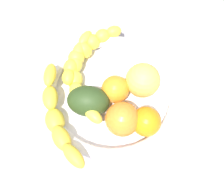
% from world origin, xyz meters
% --- Properties ---
extents(kitchen_counter, '(1.20, 1.20, 0.03)m').
position_xyz_m(kitchen_counter, '(0.00, 0.00, 0.01)').
color(kitchen_counter, '#97919A').
rests_on(kitchen_counter, ground).
extents(fruit_bowl, '(0.30, 0.30, 0.04)m').
position_xyz_m(fruit_bowl, '(0.00, 0.00, 0.05)').
color(fruit_bowl, white).
rests_on(fruit_bowl, kitchen_counter).
extents(banana_draped_left, '(0.07, 0.20, 0.05)m').
position_xyz_m(banana_draped_left, '(-0.10, 0.04, 0.07)').
color(banana_draped_left, yellow).
rests_on(banana_draped_left, fruit_bowl).
extents(banana_draped_right, '(0.17, 0.17, 0.05)m').
position_xyz_m(banana_draped_right, '(-0.07, -0.02, 0.07)').
color(banana_draped_right, yellow).
rests_on(banana_draped_right, fruit_bowl).
extents(banana_arching_top, '(0.20, 0.14, 0.06)m').
position_xyz_m(banana_arching_top, '(-0.05, -0.12, 0.08)').
color(banana_arching_top, yellow).
rests_on(banana_arching_top, fruit_bowl).
extents(orange_front, '(0.06, 0.06, 0.06)m').
position_xyz_m(orange_front, '(0.10, -0.02, 0.08)').
color(orange_front, orange).
rests_on(orange_front, fruit_bowl).
extents(orange_mid_left, '(0.06, 0.06, 0.06)m').
position_xyz_m(orange_mid_left, '(0.01, 0.00, 0.08)').
color(orange_mid_left, orange).
rests_on(orange_mid_left, fruit_bowl).
extents(orange_mid_right, '(0.07, 0.07, 0.07)m').
position_xyz_m(orange_mid_right, '(0.06, -0.05, 0.08)').
color(orange_mid_right, orange).
rests_on(orange_mid_right, fruit_bowl).
extents(avocado_dark, '(0.11, 0.10, 0.06)m').
position_xyz_m(avocado_dark, '(-0.02, -0.05, 0.08)').
color(avocado_dark, '#2B411C').
rests_on(avocado_dark, fruit_bowl).
extents(apple_yellow, '(0.07, 0.07, 0.07)m').
position_xyz_m(apple_yellow, '(0.04, 0.05, 0.08)').
color(apple_yellow, '#E1C155').
rests_on(apple_yellow, fruit_bowl).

